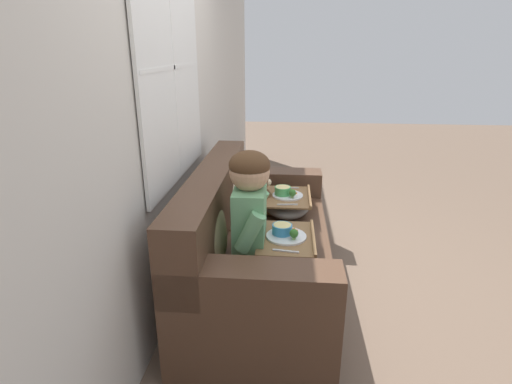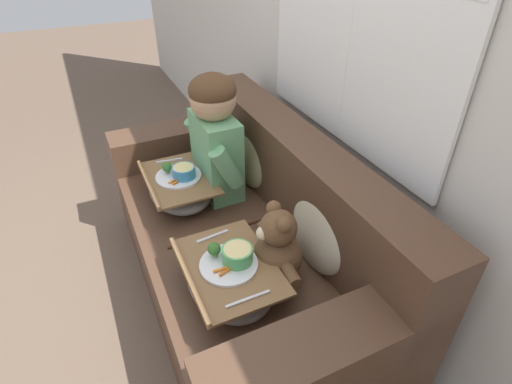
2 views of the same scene
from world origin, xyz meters
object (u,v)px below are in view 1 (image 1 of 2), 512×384
Objects in this scene: throw_pillow_behind_teddy at (231,189)px; teddy_bear at (260,195)px; couch at (253,248)px; child_figure at (250,201)px; throw_pillow_behind_child at (215,227)px; lap_tray_child at (286,246)px; lap_tray_teddy at (287,204)px.

throw_pillow_behind_teddy is 0.22m from teddy_bear.
couch is 4.93× the size of teddy_bear.
child_figure is (-0.35, -0.01, 0.48)m from couch.
child_figure is 0.72m from teddy_bear.
lap_tray_child is (0.00, -0.42, -0.11)m from throw_pillow_behind_child.
throw_pillow_behind_teddy is at bearing 0.00° from throw_pillow_behind_child.
throw_pillow_behind_teddy is 0.65× the size of child_figure.
couch reaches higher than lap_tray_teddy.
couch is at bearing 33.10° from lap_tray_child.
couch reaches higher than teddy_bear.
throw_pillow_behind_teddy is at bearing 29.62° from couch.
lap_tray_child is at bearing -89.93° from throw_pillow_behind_child.
lap_tray_teddy is (0.35, -0.23, 0.20)m from couch.
throw_pillow_behind_teddy is (0.69, 0.00, 0.00)m from throw_pillow_behind_child.
child_figure is 1.76× the size of teddy_bear.
lap_tray_child is (0.00, -0.21, -0.28)m from child_figure.
lap_tray_child is at bearing -146.90° from couch.
throw_pillow_behind_child reaches higher than lap_tray_teddy.
couch is 2.80× the size of child_figure.
lap_tray_teddy is (0.69, -0.21, -0.28)m from child_figure.
couch reaches higher than lap_tray_child.
throw_pillow_behind_teddy is at bearing 31.39° from lap_tray_child.
throw_pillow_behind_teddy is 0.44m from lap_tray_teddy.
throw_pillow_behind_teddy reaches higher than lap_tray_teddy.
child_figure is 1.39× the size of lap_tray_teddy.
lap_tray_child is (-0.35, -0.23, 0.20)m from couch.
throw_pillow_behind_child is 0.88× the size of lap_tray_child.
lap_tray_teddy reaches higher than lap_tray_child.
child_figure is 0.35m from lap_tray_child.
couch is 0.44m from teddy_bear.
teddy_bear is (0.69, -0.21, -0.04)m from throw_pillow_behind_child.
child_figure reaches higher than teddy_bear.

